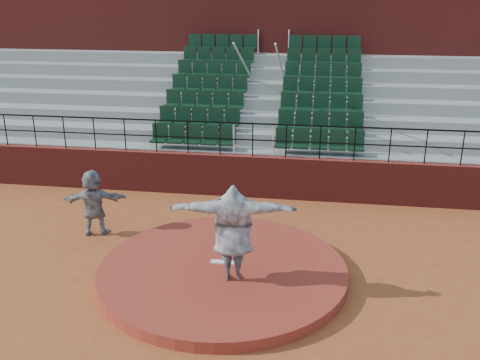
# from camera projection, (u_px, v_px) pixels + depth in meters

# --- Properties ---
(ground) EXTENTS (90.00, 90.00, 0.00)m
(ground) POSITION_uv_depth(u_px,v_px,m) (223.00, 276.00, 11.92)
(ground) COLOR #994722
(ground) RESTS_ON ground
(pitchers_mound) EXTENTS (5.50, 5.50, 0.25)m
(pitchers_mound) POSITION_uv_depth(u_px,v_px,m) (223.00, 271.00, 11.88)
(pitchers_mound) COLOR maroon
(pitchers_mound) RESTS_ON ground
(pitching_rubber) EXTENTS (0.60, 0.15, 0.03)m
(pitching_rubber) POSITION_uv_depth(u_px,v_px,m) (224.00, 262.00, 11.97)
(pitching_rubber) COLOR white
(pitching_rubber) RESTS_ON pitchers_mound
(boundary_wall) EXTENTS (24.00, 0.30, 1.30)m
(boundary_wall) POSITION_uv_depth(u_px,v_px,m) (252.00, 176.00, 16.36)
(boundary_wall) COLOR maroon
(boundary_wall) RESTS_ON ground
(wall_railing) EXTENTS (24.04, 0.05, 1.03)m
(wall_railing) POSITION_uv_depth(u_px,v_px,m) (253.00, 132.00, 15.90)
(wall_railing) COLOR black
(wall_railing) RESTS_ON boundary_wall
(seating_deck) EXTENTS (24.00, 5.97, 4.63)m
(seating_deck) POSITION_uv_depth(u_px,v_px,m) (266.00, 124.00, 19.50)
(seating_deck) COLOR gray
(seating_deck) RESTS_ON ground
(press_box_facade) EXTENTS (24.00, 3.00, 7.10)m
(press_box_facade) POSITION_uv_depth(u_px,v_px,m) (277.00, 53.00, 22.48)
(press_box_facade) COLOR maroon
(press_box_facade) RESTS_ON ground
(pitcher) EXTENTS (2.64, 0.97, 2.10)m
(pitcher) POSITION_uv_depth(u_px,v_px,m) (233.00, 232.00, 11.03)
(pitcher) COLOR black
(pitcher) RESTS_ON pitchers_mound
(fielder) EXTENTS (1.70, 0.89, 1.75)m
(fielder) POSITION_uv_depth(u_px,v_px,m) (94.00, 202.00, 13.73)
(fielder) COLOR black
(fielder) RESTS_ON ground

